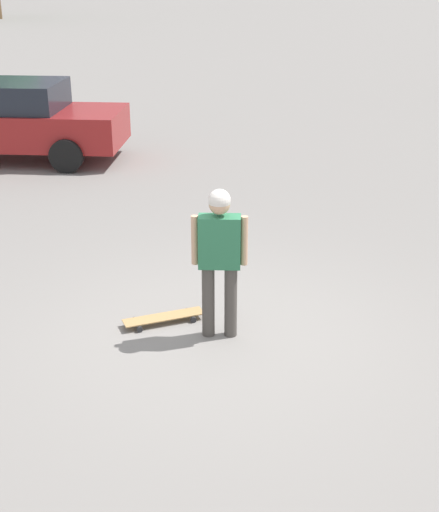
% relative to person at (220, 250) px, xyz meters
% --- Properties ---
extents(ground_plane, '(220.00, 220.00, 0.00)m').
position_rel_person_xyz_m(ground_plane, '(0.00, 0.00, -0.97)').
color(ground_plane, gray).
extents(person, '(0.42, 0.46, 1.61)m').
position_rel_person_xyz_m(person, '(0.00, 0.00, 0.00)').
color(person, '#4C4742').
rests_on(person, ground_plane).
extents(skateboard, '(0.88, 0.60, 0.08)m').
position_rel_person_xyz_m(skateboard, '(-0.19, 0.64, -0.90)').
color(skateboard, tan).
rests_on(skateboard, ground_plane).
extents(car_parked_near, '(4.09, 4.76, 1.52)m').
position_rel_person_xyz_m(car_parked_near, '(2.81, 7.83, -0.19)').
color(car_parked_near, maroon).
rests_on(car_parked_near, ground_plane).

